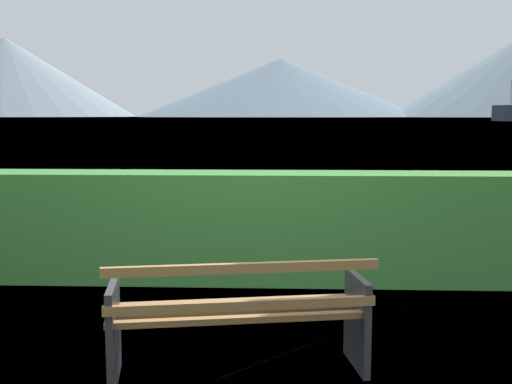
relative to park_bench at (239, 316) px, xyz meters
name	(u,v)px	position (x,y,z in m)	size (l,w,h in m)	color
ground_plane	(238,371)	(-0.01, 0.06, -0.43)	(1400.00, 1400.00, 0.00)	#567A38
water_surface	(280,118)	(-0.01, 306.94, -0.43)	(620.00, 620.00, 0.00)	#7A99A8
park_bench	(239,316)	(0.00, 0.00, 0.00)	(1.87, 0.87, 0.87)	olive
hedge_row	(253,227)	(-0.01, 2.48, 0.17)	(11.15, 0.66, 1.20)	#387A33
distant_hills	(289,76)	(8.29, 575.60, 37.32)	(773.72, 319.82, 85.89)	gray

